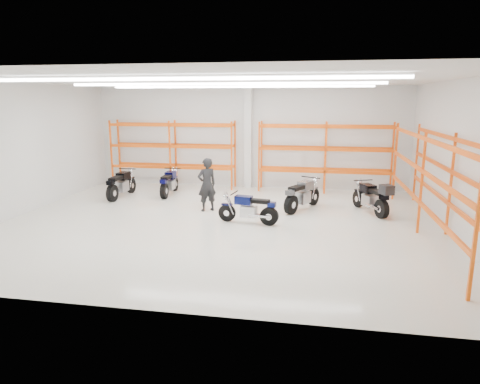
% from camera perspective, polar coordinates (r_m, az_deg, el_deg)
% --- Properties ---
extents(ground, '(14.00, 14.00, 0.00)m').
position_cam_1_polar(ground, '(13.92, -2.75, -4.11)').
color(ground, beige).
rests_on(ground, ground).
extents(room_shell, '(14.02, 12.02, 4.51)m').
position_cam_1_polar(room_shell, '(13.40, -2.87, 9.51)').
color(room_shell, silver).
rests_on(room_shell, ground).
extents(motorcycle_main, '(2.01, 0.72, 0.99)m').
position_cam_1_polar(motorcycle_main, '(13.70, 1.43, -2.36)').
color(motorcycle_main, black).
rests_on(motorcycle_main, ground).
extents(motorcycle_back_a, '(0.75, 2.27, 1.11)m').
position_cam_1_polar(motorcycle_back_a, '(17.99, -15.64, 0.90)').
color(motorcycle_back_a, black).
rests_on(motorcycle_back_a, ground).
extents(motorcycle_back_b, '(0.71, 2.15, 1.06)m').
position_cam_1_polar(motorcycle_back_b, '(18.02, -9.46, 1.12)').
color(motorcycle_back_b, black).
rests_on(motorcycle_back_b, ground).
extents(motorcycle_back_c, '(1.22, 2.11, 1.13)m').
position_cam_1_polar(motorcycle_back_c, '(15.52, 8.18, -0.49)').
color(motorcycle_back_c, black).
rests_on(motorcycle_back_c, ground).
extents(motorcycle_back_d, '(1.20, 2.19, 1.18)m').
position_cam_1_polar(motorcycle_back_d, '(15.52, 17.29, -0.78)').
color(motorcycle_back_d, black).
rests_on(motorcycle_back_d, ground).
extents(standing_man, '(0.83, 0.79, 1.91)m').
position_cam_1_polar(standing_man, '(15.22, -4.44, 0.99)').
color(standing_man, black).
rests_on(standing_man, ground).
extents(structural_column, '(0.32, 0.32, 4.50)m').
position_cam_1_polar(structural_column, '(19.15, 1.07, 7.24)').
color(structural_column, white).
rests_on(structural_column, ground).
extents(pallet_racking_back_left, '(5.67, 0.87, 3.00)m').
position_cam_1_polar(pallet_racking_back_left, '(19.69, -8.96, 5.88)').
color(pallet_racking_back_left, orange).
rests_on(pallet_racking_back_left, ground).
extents(pallet_racking_back_right, '(5.67, 0.87, 3.00)m').
position_cam_1_polar(pallet_racking_back_right, '(18.62, 11.33, 5.43)').
color(pallet_racking_back_right, orange).
rests_on(pallet_racking_back_right, ground).
extents(pallet_racking_side, '(0.87, 9.07, 3.00)m').
position_cam_1_polar(pallet_racking_side, '(13.64, 24.79, 2.24)').
color(pallet_racking_side, orange).
rests_on(pallet_racking_side, ground).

